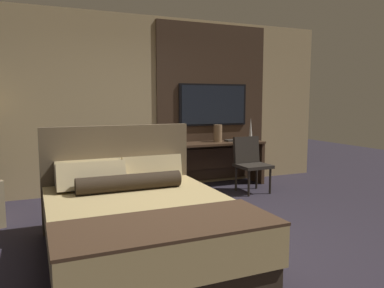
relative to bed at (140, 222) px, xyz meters
The scene contains 9 objects.
ground_plane 0.65m from the bed, ahead, with size 16.00×16.00×0.00m, color #28232D.
wall_back_tv_panel 2.93m from the bed, 74.29° to the left, with size 7.20×0.09×2.80m.
bed is the anchor object (origin of this frame).
desk 3.11m from the bed, 49.14° to the left, with size 1.53×0.51×0.75m.
tv 3.43m from the bed, 51.52° to the left, with size 1.28×0.04×0.72m.
desk_chair 2.89m from the bed, 37.43° to the left, with size 0.50×0.50×0.87m.
vase_tall 3.53m from the bed, 41.00° to the left, with size 0.07×0.07×0.40m.
vase_short 3.16m from the bed, 49.45° to the left, with size 0.15×0.15×0.29m.
book 3.29m from the bed, 45.66° to the left, with size 0.22×0.16×0.03m.
Camera 1 is at (-1.44, -3.34, 1.47)m, focal length 35.00 mm.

